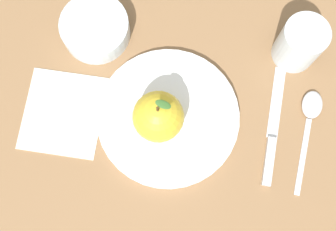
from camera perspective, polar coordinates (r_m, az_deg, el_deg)
ground_plane at (r=0.70m, az=1.66°, el=-0.76°), size 2.40×2.40×0.00m
dinner_plate at (r=0.69m, az=0.00°, el=-0.22°), size 0.23×0.23×0.02m
apple at (r=0.64m, az=-1.32°, el=-0.16°), size 0.08×0.08×0.10m
side_bowl at (r=0.74m, az=-9.86°, el=11.63°), size 0.12×0.12×0.04m
cup at (r=0.72m, az=17.51°, el=9.40°), size 0.07×0.07×0.08m
knife at (r=0.71m, az=13.93°, el=-2.70°), size 0.16×0.15×0.01m
spoon at (r=0.73m, az=18.70°, el=-0.08°), size 0.15×0.13×0.01m
linen_napkin at (r=0.72m, az=-14.03°, el=0.36°), size 0.19×0.19×0.00m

